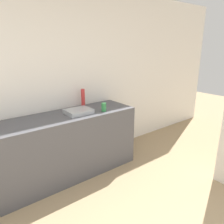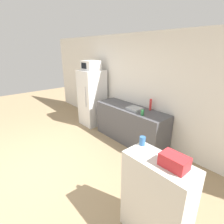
% 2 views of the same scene
% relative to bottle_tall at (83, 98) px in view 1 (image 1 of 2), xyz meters
% --- Properties ---
extents(wall_back, '(8.00, 0.06, 2.60)m').
position_rel_bottle_tall_xyz_m(wall_back, '(-0.66, 0.14, 0.28)').
color(wall_back, white).
rests_on(wall_back, ground_plane).
extents(counter, '(1.97, 0.61, 0.89)m').
position_rel_bottle_tall_xyz_m(counter, '(-0.41, -0.22, -0.58)').
color(counter, '#4C4C51').
rests_on(counter, ground_plane).
extents(sink_basin, '(0.34, 0.27, 0.06)m').
position_rel_bottle_tall_xyz_m(sink_basin, '(-0.24, -0.27, -0.10)').
color(sink_basin, '#9EA3A8').
rests_on(sink_basin, counter).
extents(bottle_tall, '(0.06, 0.06, 0.27)m').
position_rel_bottle_tall_xyz_m(bottle_tall, '(0.00, 0.00, 0.00)').
color(bottle_tall, red).
rests_on(bottle_tall, counter).
extents(bottle_short, '(0.07, 0.07, 0.12)m').
position_rel_bottle_tall_xyz_m(bottle_short, '(0.10, -0.40, -0.07)').
color(bottle_short, '#2D7F42').
rests_on(bottle_short, counter).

